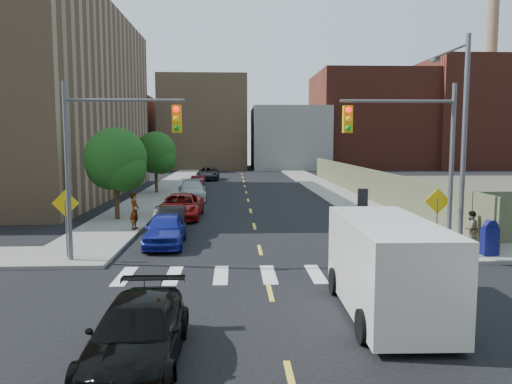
{
  "coord_description": "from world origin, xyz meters",
  "views": [
    {
      "loc": [
        -1.13,
        -13.38,
        4.81
      ],
      "look_at": [
        0.06,
        13.28,
        2.0
      ],
      "focal_mm": 35.0,
      "sensor_mm": 36.0,
      "label": 1
    }
  ],
  "objects": [
    {
      "name": "sidewalk_ne",
      "position": [
        7.75,
        41.5,
        0.07
      ],
      "size": [
        3.5,
        73.0,
        0.15
      ],
      "primitive_type": "cube",
      "color": "gray",
      "rests_on": "ground"
    },
    {
      "name": "signal_nw",
      "position": [
        -5.98,
        6.0,
        4.53
      ],
      "size": [
        4.59,
        0.3,
        7.0
      ],
      "color": "#59595E",
      "rests_on": "ground"
    },
    {
      "name": "parked_car_blue",
      "position": [
        -4.25,
        9.13,
        0.74
      ],
      "size": [
        1.87,
        4.39,
        1.48
      ],
      "primitive_type": "imported",
      "rotation": [
        0.0,
        0.0,
        0.03
      ],
      "color": "#1C249A",
      "rests_on": "ground"
    },
    {
      "name": "bg_bldg_fareast",
      "position": [
        38.0,
        70.0,
        9.0
      ],
      "size": [
        14.0,
        16.0,
        18.0
      ],
      "primitive_type": "cube",
      "color": "#592319",
      "rests_on": "ground"
    },
    {
      "name": "parked_car_silver",
      "position": [
        -4.49,
        26.39,
        0.79
      ],
      "size": [
        2.58,
        5.56,
        1.57
      ],
      "primitive_type": "imported",
      "rotation": [
        0.0,
        0.0,
        0.07
      ],
      "color": "#A3A7AB",
      "rests_on": "ground"
    },
    {
      "name": "tree_west_near",
      "position": [
        -8.0,
        16.05,
        3.48
      ],
      "size": [
        3.66,
        3.64,
        5.52
      ],
      "color": "#332114",
      "rests_on": "ground"
    },
    {
      "name": "fence_north",
      "position": [
        9.6,
        28.0,
        1.25
      ],
      "size": [
        0.12,
        44.0,
        2.5
      ],
      "primitive_type": "cube",
      "color": "#535B3F",
      "rests_on": "ground"
    },
    {
      "name": "tree_west_far",
      "position": [
        -8.0,
        31.05,
        3.48
      ],
      "size": [
        3.66,
        3.64,
        5.52
      ],
      "color": "#332114",
      "rests_on": "ground"
    },
    {
      "name": "parked_car_red",
      "position": [
        -4.38,
        16.99,
        0.75
      ],
      "size": [
        2.59,
        5.45,
        1.5
      ],
      "primitive_type": "imported",
      "rotation": [
        0.0,
        0.0,
        -0.02
      ],
      "color": "#A31310",
      "rests_on": "ground"
    },
    {
      "name": "black_sedan",
      "position": [
        -3.2,
        -3.0,
        0.69
      ],
      "size": [
        1.94,
        4.74,
        1.37
      ],
      "primitive_type": "imported",
      "rotation": [
        0.0,
        0.0,
        0.0
      ],
      "color": "black",
      "rests_on": "ground"
    },
    {
      "name": "ground",
      "position": [
        0.0,
        0.0,
        0.0
      ],
      "size": [
        160.0,
        160.0,
        0.0
      ],
      "primitive_type": "plane",
      "color": "black",
      "rests_on": "ground"
    },
    {
      "name": "parked_car_maroon",
      "position": [
        -4.69,
        35.96,
        0.62
      ],
      "size": [
        1.4,
        3.78,
        1.23
      ],
      "primitive_type": "imported",
      "rotation": [
        0.0,
        0.0,
        -0.02
      ],
      "color": "#440D12",
      "rests_on": "ground"
    },
    {
      "name": "sidewalk_nw",
      "position": [
        -7.75,
        41.5,
        0.07
      ],
      "size": [
        3.5,
        73.0,
        0.15
      ],
      "primitive_type": "cube",
      "color": "gray",
      "rests_on": "ground"
    },
    {
      "name": "bg_bldg_center",
      "position": [
        8.0,
        70.0,
        5.0
      ],
      "size": [
        12.0,
        16.0,
        10.0
      ],
      "primitive_type": "cube",
      "color": "gray",
      "rests_on": "ground"
    },
    {
      "name": "bg_bldg_midwest",
      "position": [
        -6.0,
        72.0,
        7.5
      ],
      "size": [
        14.0,
        16.0,
        15.0
      ],
      "primitive_type": "cube",
      "color": "#8C6B4C",
      "rests_on": "ground"
    },
    {
      "name": "mailbox",
      "position": [
        9.2,
        6.0,
        0.85
      ],
      "size": [
        0.69,
        0.6,
        1.44
      ],
      "rotation": [
        0.0,
        0.0,
        0.3
      ],
      "color": "#0D1151",
      "rests_on": "sidewalk_ne"
    },
    {
      "name": "streetlight_ne",
      "position": [
        8.2,
        6.9,
        5.22
      ],
      "size": [
        0.25,
        3.7,
        9.0
      ],
      "color": "#59595E",
      "rests_on": "ground"
    },
    {
      "name": "payphone",
      "position": [
        6.3,
        14.86,
        1.07
      ],
      "size": [
        0.61,
        0.53,
        1.85
      ],
      "primitive_type": "cube",
      "rotation": [
        0.0,
        0.0,
        -0.15
      ],
      "color": "black",
      "rests_on": "sidewalk_ne"
    },
    {
      "name": "warn_sign_midwest",
      "position": [
        -7.8,
        20.0,
        1.99
      ],
      "size": [
        1.06,
        0.06,
        2.83
      ],
      "color": "#59595E",
      "rests_on": "ground"
    },
    {
      "name": "signal_ne",
      "position": [
        5.98,
        6.0,
        4.53
      ],
      "size": [
        4.59,
        0.3,
        7.0
      ],
      "color": "#59595E",
      "rests_on": "ground"
    },
    {
      "name": "cargo_van",
      "position": [
        3.06,
        -0.03,
        1.4
      ],
      "size": [
        2.53,
        5.85,
        2.66
      ],
      "rotation": [
        0.0,
        0.0,
        -0.02
      ],
      "color": "white",
      "rests_on": "ground"
    },
    {
      "name": "smokestack",
      "position": [
        42.0,
        70.0,
        14.0
      ],
      "size": [
        1.8,
        1.8,
        28.0
      ],
      "primitive_type": "cylinder",
      "color": "#8C6B4C",
      "rests_on": "ground"
    },
    {
      "name": "parked_car_white",
      "position": [
        -4.87,
        27.2,
        0.65
      ],
      "size": [
        1.75,
        3.9,
        1.3
      ],
      "primitive_type": "imported",
      "rotation": [
        0.0,
        0.0,
        0.06
      ],
      "color": "#BABABA",
      "rests_on": "ground"
    },
    {
      "name": "parked_car_grey",
      "position": [
        -4.2,
        46.35,
        0.77
      ],
      "size": [
        2.58,
        5.58,
        1.55
      ],
      "primitive_type": "imported",
      "rotation": [
        0.0,
        0.0,
        -0.0
      ],
      "color": "black",
      "rests_on": "ground"
    },
    {
      "name": "bg_bldg_east",
      "position": [
        22.0,
        72.0,
        8.0
      ],
      "size": [
        18.0,
        18.0,
        16.0
      ],
      "primitive_type": "cube",
      "color": "#592319",
      "rests_on": "ground"
    },
    {
      "name": "warn_sign_nw",
      "position": [
        -7.8,
        6.5,
        1.99
      ],
      "size": [
        1.06,
        0.06,
        2.83
      ],
      "color": "#59595E",
      "rests_on": "ground"
    },
    {
      "name": "parked_car_black",
      "position": [
        -4.33,
        11.39,
        0.71
      ],
      "size": [
        1.75,
        4.42,
        1.43
      ],
      "primitive_type": "imported",
      "rotation": [
        0.0,
        0.0,
        0.06
      ],
      "color": "black",
      "rests_on": "ground"
    },
    {
      "name": "bg_bldg_west",
      "position": [
        -22.0,
        70.0,
        6.0
      ],
      "size": [
        14.0,
        18.0,
        12.0
      ],
      "primitive_type": "cube",
      "color": "#592319",
      "rests_on": "ground"
    },
    {
      "name": "warn_sign_ne",
      "position": [
        7.2,
        6.5,
        1.99
      ],
      "size": [
        1.06,
        0.06,
        2.83
      ],
      "color": "#59595E",
      "rests_on": "ground"
    },
    {
      "name": "pedestrian_west",
      "position": [
        -6.3,
        12.58,
        1.1
      ],
      "size": [
        0.53,
        0.74,
        1.9
      ],
      "primitive_type": "imported",
      "rotation": [
        0.0,
        0.0,
        1.46
      ],
      "color": "gray",
      "rests_on": "sidewalk_nw"
    },
    {
      "name": "pedestrian_east",
      "position": [
        9.19,
        7.62,
        0.94
      ],
      "size": [
        0.91,
        0.79,
        1.58
      ],
      "primitive_type": "imported",
      "rotation": [
        0.0,
        0.0,
        3.43
      ],
      "color": "gray",
      "rests_on": "sidewalk_ne"
    }
  ]
}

